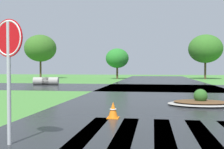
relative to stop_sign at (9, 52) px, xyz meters
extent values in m
cube|color=#232628|center=(3.57, 7.50, -1.88)|extent=(9.37, 80.00, 0.01)
cube|color=#232628|center=(3.57, 16.68, -1.88)|extent=(90.00, 8.43, 0.01)
cube|color=white|center=(1.32, 1.42, -1.88)|extent=(0.45, 3.59, 0.01)
cube|color=white|center=(2.22, 1.42, -1.88)|extent=(0.45, 3.59, 0.01)
cube|color=white|center=(3.12, 1.42, -1.88)|extent=(0.45, 3.59, 0.01)
cube|color=white|center=(4.02, 1.42, -1.88)|extent=(0.45, 3.59, 0.01)
cylinder|color=#B2B5BA|center=(0.00, 0.00, -0.64)|extent=(0.08, 0.08, 2.48)
cylinder|color=red|center=(0.00, 0.00, 0.27)|extent=(0.73, 0.27, 0.76)
torus|color=white|center=(0.00, 0.00, 0.27)|extent=(0.70, 0.28, 0.73)
ellipsoid|color=#9E9B93|center=(4.81, 6.59, -1.82)|extent=(2.69, 1.88, 0.12)
ellipsoid|color=brown|center=(4.81, 6.59, -1.73)|extent=(2.20, 1.54, 0.10)
sphere|color=#2D6023|center=(4.81, 6.59, -1.48)|extent=(0.56, 0.56, 0.56)
cylinder|color=#9E9B93|center=(-7.25, 18.45, -1.53)|extent=(1.51, 0.91, 0.71)
cylinder|color=#9E9B93|center=(-6.43, 18.57, -1.53)|extent=(1.51, 0.91, 0.71)
cone|color=orange|center=(1.65, 3.16, -1.62)|extent=(0.33, 0.33, 0.52)
torus|color=white|center=(1.65, 3.16, -1.60)|extent=(0.21, 0.21, 0.04)
cube|color=orange|center=(1.65, 3.16, -1.87)|extent=(0.36, 0.36, 0.03)
cylinder|color=#4C3823|center=(-13.69, 33.12, -0.46)|extent=(0.28, 0.28, 2.85)
ellipsoid|color=#356521|center=(-13.69, 33.12, 2.60)|extent=(4.68, 4.68, 3.98)
cylinder|color=#4C3823|center=(-2.23, 33.28, -0.98)|extent=(0.28, 0.28, 1.80)
ellipsoid|color=#277828|center=(-2.23, 33.28, 1.07)|extent=(3.27, 3.27, 2.78)
cylinder|color=#4C3823|center=(10.06, 34.44, -0.58)|extent=(0.28, 0.28, 2.61)
ellipsoid|color=#326A23|center=(10.06, 34.44, 2.36)|extent=(4.68, 4.68, 3.97)
camera|label=1|loc=(2.87, -5.07, -0.33)|focal=43.53mm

